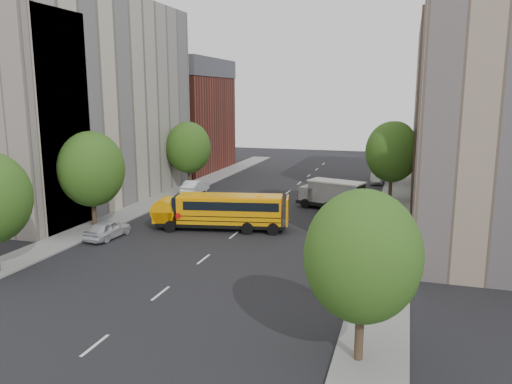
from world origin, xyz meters
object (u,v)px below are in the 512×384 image
at_px(street_tree_3, 363,256).
at_px(street_tree_5, 395,144).
at_px(street_tree_1, 91,169).
at_px(parked_car_5, 377,178).
at_px(school_bus, 220,210).
at_px(parked_car_1, 195,187).
at_px(safari_truck, 332,194).
at_px(street_tree_2, 188,148).
at_px(street_tree_4, 392,152).
at_px(parked_car_3, 348,270).
at_px(parked_car_0, 108,229).

bearing_deg(street_tree_3, street_tree_5, 90.00).
distance_m(street_tree_1, parked_car_5, 35.25).
bearing_deg(school_bus, street_tree_1, -172.08).
bearing_deg(parked_car_1, safari_truck, 166.94).
bearing_deg(street_tree_3, school_bus, 126.07).
height_order(street_tree_1, street_tree_2, street_tree_1).
bearing_deg(parked_car_5, street_tree_4, -82.94).
relative_size(street_tree_5, school_bus, 0.71).
relative_size(parked_car_3, parked_car_5, 1.30).
bearing_deg(parked_car_5, parked_car_0, -123.93).
bearing_deg(school_bus, safari_truck, 41.56).
bearing_deg(street_tree_4, street_tree_2, 180.00).
relative_size(street_tree_4, street_tree_5, 1.08).
relative_size(street_tree_1, parked_car_1, 1.72).
bearing_deg(safari_truck, street_tree_2, -178.68).
xyz_separation_m(parked_car_0, parked_car_3, (18.40, -3.98, 0.07)).
xyz_separation_m(street_tree_4, parked_car_0, (-19.80, -19.55, -4.37)).
relative_size(parked_car_0, parked_car_3, 0.77).
distance_m(street_tree_1, street_tree_2, 18.00).
xyz_separation_m(street_tree_1, street_tree_2, (0.00, 18.00, -0.12)).
distance_m(school_bus, parked_car_3, 14.26).
bearing_deg(parked_car_0, street_tree_1, -31.06).
bearing_deg(parked_car_0, safari_truck, -130.95).
xyz_separation_m(street_tree_4, safari_truck, (-5.14, -4.92, -3.62)).
relative_size(street_tree_2, parked_car_3, 1.44).
distance_m(street_tree_2, parked_car_3, 31.54).
distance_m(street_tree_4, parked_car_5, 11.74).
distance_m(street_tree_3, parked_car_3, 9.34).
xyz_separation_m(street_tree_3, safari_truck, (-5.14, 27.08, -3.00)).
distance_m(street_tree_3, parked_car_1, 36.85).
height_order(street_tree_5, parked_car_0, street_tree_5).
relative_size(street_tree_5, parked_car_1, 1.63).
bearing_deg(street_tree_4, parked_car_5, 100.49).
bearing_deg(safari_truck, parked_car_3, -61.07).
height_order(street_tree_1, street_tree_3, street_tree_1).
bearing_deg(parked_car_1, street_tree_1, 83.90).
distance_m(street_tree_3, street_tree_4, 32.01).
height_order(street_tree_3, safari_truck, street_tree_3).
xyz_separation_m(parked_car_1, parked_car_3, (19.17, -21.88, 0.02)).
height_order(street_tree_2, parked_car_5, street_tree_2).
xyz_separation_m(street_tree_3, street_tree_4, (0.00, 32.00, 0.62)).
bearing_deg(street_tree_2, street_tree_1, -90.00).
relative_size(street_tree_1, street_tree_3, 1.11).
bearing_deg(parked_car_1, school_bus, 120.32).
bearing_deg(parked_car_3, parked_car_0, 169.60).
distance_m(street_tree_2, street_tree_5, 25.06).
distance_m(parked_car_0, parked_car_5, 35.11).
distance_m(street_tree_3, safari_truck, 27.73).
xyz_separation_m(street_tree_4, parked_car_3, (-1.40, -23.53, -4.30)).
bearing_deg(street_tree_1, street_tree_3, -32.47).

